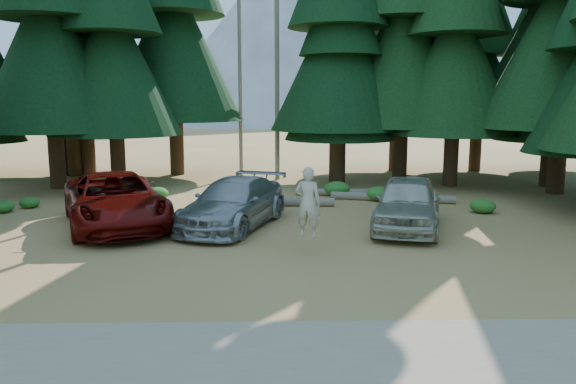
# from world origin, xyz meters

# --- Properties ---
(ground) EXTENTS (160.00, 160.00, 0.00)m
(ground) POSITION_xyz_m (0.00, 0.00, 0.00)
(ground) COLOR #9D7842
(ground) RESTS_ON ground
(gravel_strip) EXTENTS (26.00, 3.50, 0.01)m
(gravel_strip) POSITION_xyz_m (0.00, -6.50, 0.01)
(gravel_strip) COLOR tan
(gravel_strip) RESTS_ON ground
(forest_belt_north) EXTENTS (36.00, 7.00, 22.00)m
(forest_belt_north) POSITION_xyz_m (0.00, 15.00, 0.00)
(forest_belt_north) COLOR black
(forest_belt_north) RESTS_ON ground
(snag_front) EXTENTS (0.24, 0.24, 12.00)m
(snag_front) POSITION_xyz_m (0.80, 14.50, 6.00)
(snag_front) COLOR gray
(snag_front) RESTS_ON ground
(snag_back) EXTENTS (0.20, 0.20, 10.00)m
(snag_back) POSITION_xyz_m (-1.20, 16.00, 5.00)
(snag_back) COLOR gray
(snag_back) RESTS_ON ground
(mountain_peak) EXTENTS (48.00, 50.00, 28.00)m
(mountain_peak) POSITION_xyz_m (-2.59, 88.23, 12.71)
(mountain_peak) COLOR gray
(mountain_peak) RESTS_ON ground
(red_pickup) EXTENTS (5.19, 7.09, 1.79)m
(red_pickup) POSITION_xyz_m (-4.63, 3.50, 0.90)
(red_pickup) COLOR #5B0A07
(red_pickup) RESTS_ON ground
(silver_minivan_center) EXTENTS (3.93, 5.93, 1.60)m
(silver_minivan_center) POSITION_xyz_m (-0.69, 3.39, 0.80)
(silver_minivan_center) COLOR #9B9EA3
(silver_minivan_center) RESTS_ON ground
(silver_minivan_right) EXTENTS (3.37, 5.45, 1.73)m
(silver_minivan_right) POSITION_xyz_m (5.01, 2.96, 0.87)
(silver_minivan_right) COLOR #BCB8A7
(silver_minivan_right) RESTS_ON ground
(frisbee_player) EXTENTS (0.83, 0.67, 1.97)m
(frisbee_player) POSITION_xyz_m (1.59, 0.08, 1.43)
(frisbee_player) COLOR beige
(frisbee_player) RESTS_ON ground
(log_left) EXTENTS (4.69, 0.67, 0.33)m
(log_left) POSITION_xyz_m (0.71, 7.02, 0.17)
(log_left) COLOR gray
(log_left) RESTS_ON ground
(log_mid) EXTENTS (3.81, 0.72, 0.31)m
(log_mid) POSITION_xyz_m (3.51, 9.31, 0.16)
(log_mid) COLOR gray
(log_mid) RESTS_ON ground
(log_right) EXTENTS (5.02, 1.60, 0.33)m
(log_right) POSITION_xyz_m (5.55, 7.91, 0.16)
(log_right) COLOR gray
(log_right) RESTS_ON ground
(shrub_far_left) EXTENTS (0.76, 0.76, 0.42)m
(shrub_far_left) POSITION_xyz_m (-8.94, 6.85, 0.21)
(shrub_far_left) COLOR #26651E
(shrub_far_left) RESTS_ON ground
(shrub_left) EXTENTS (0.99, 0.99, 0.54)m
(shrub_left) POSITION_xyz_m (-4.32, 8.49, 0.27)
(shrub_left) COLOR #26651E
(shrub_left) RESTS_ON ground
(shrub_center_left) EXTENTS (1.20, 1.20, 0.66)m
(shrub_center_left) POSITION_xyz_m (-1.26, 8.13, 0.33)
(shrub_center_left) COLOR #26651E
(shrub_center_left) RESTS_ON ground
(shrub_center_right) EXTENTS (0.95, 0.95, 0.52)m
(shrub_center_right) POSITION_xyz_m (-1.57, 10.00, 0.26)
(shrub_center_right) COLOR #26651E
(shrub_center_right) RESTS_ON ground
(shrub_right) EXTENTS (1.15, 1.15, 0.63)m
(shrub_right) POSITION_xyz_m (3.41, 9.37, 0.32)
(shrub_right) COLOR #26651E
(shrub_right) RESTS_ON ground
(shrub_far_right) EXTENTS (1.07, 1.07, 0.59)m
(shrub_far_right) POSITION_xyz_m (5.04, 8.11, 0.30)
(shrub_far_right) COLOR #26651E
(shrub_far_right) RESTS_ON ground
(shrub_edge_west) EXTENTS (0.82, 0.82, 0.45)m
(shrub_edge_west) POSITION_xyz_m (-9.55, 5.96, 0.23)
(shrub_edge_west) COLOR #26651E
(shrub_edge_west) RESTS_ON ground
(shrub_edge_east) EXTENTS (0.95, 0.95, 0.52)m
(shrub_edge_east) POSITION_xyz_m (8.46, 5.50, 0.26)
(shrub_edge_east) COLOR #26651E
(shrub_edge_east) RESTS_ON ground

